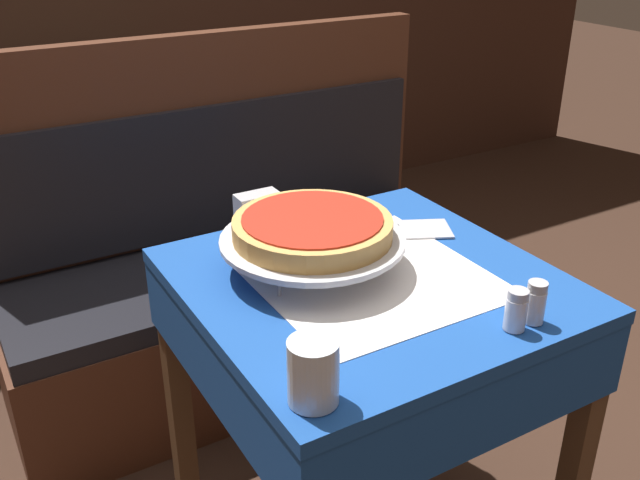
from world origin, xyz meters
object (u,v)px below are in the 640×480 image
Objects in this scene: dining_table_rear at (92,129)px; pizza_pan_stand at (313,241)px; napkin_holder at (258,212)px; booth_bench at (241,287)px; pepper_shaker at (535,302)px; salt_shaker at (516,310)px; dining_table_front at (368,325)px; deep_dish_pizza at (312,227)px; water_glass_near at (313,372)px; condiment_caddy at (94,87)px; pizza_server at (401,229)px.

pizza_pan_stand reaches higher than dining_table_rear.
booth_bench is at bearing 71.81° from napkin_holder.
salt_shaker is at bearing 180.00° from pepper_shaker.
pizza_pan_stand is 0.45m from pepper_shaker.
dining_table_front is 0.52× the size of booth_bench.
deep_dish_pizza is (0.07, -1.57, 0.20)m from dining_table_rear.
napkin_holder is at bearing 71.70° from water_glass_near.
booth_bench is at bearing 78.15° from deep_dish_pizza.
water_glass_near is (-0.21, -0.37, -0.04)m from deep_dish_pizza.
deep_dish_pizza is at bearing -86.25° from napkin_holder.
condiment_caddy is (-0.11, 1.70, 0.16)m from dining_table_front.
booth_bench reaches higher than condiment_caddy.
pepper_shaker reaches higher than salt_shaker.
pepper_shaker is (0.09, -1.12, 0.50)m from booth_bench.
water_glass_near reaches higher than dining_table_front.
deep_dish_pizza is 1.94× the size of condiment_caddy.
booth_bench is at bearing -77.70° from condiment_caddy.
water_glass_near is at bearing -94.21° from dining_table_rear.
booth_bench is 0.94m from deep_dish_pizza.
napkin_holder is at bearing 109.24° from salt_shaker.
condiment_caddy is (-0.23, 1.99, 0.00)m from salt_shaker.
pepper_shaker is at bearing -66.89° from napkin_holder.
dining_table_front is at bearing -47.16° from deep_dish_pizza.
deep_dish_pizza is 3.05× the size of water_glass_near.
dining_table_front is 1.00× the size of dining_table_rear.
pizza_pan_stand is 3.78× the size of napkin_holder.
pizza_server is (0.18, 0.15, 0.12)m from dining_table_front.
dining_table_rear is 0.93m from booth_bench.
dining_table_rear is (-0.15, 1.66, 0.01)m from dining_table_front.
pizza_pan_stand is at bearing 117.36° from salt_shaker.
dining_table_front is at bearing -47.16° from pizza_pan_stand.
booth_bench is at bearing -74.79° from dining_table_rear.
salt_shaker is at bearing -99.12° from pizza_server.
deep_dish_pizza is at bearing -135.00° from pizza_pan_stand.
salt_shaker is at bearing -82.29° from dining_table_rear.
dining_table_front is 7.30× the size of water_glass_near.
pizza_server is at bearing -30.93° from napkin_holder.
dining_table_front is 2.39× the size of deep_dish_pizza.
pepper_shaker is at bearing -0.79° from water_glass_near.
dining_table_rear is 1.36m from napkin_holder.
condiment_caddy is at bearing 93.84° from dining_table_front.
dining_table_rear is at bearing 99.06° from pepper_shaker.
dining_table_front is at bearing -95.10° from booth_bench.
condiment_caddy reaches higher than deep_dish_pizza.
dining_table_rear is 2.39× the size of deep_dish_pizza.
dining_table_rear is 9.62× the size of pepper_shaker.
condiment_caddy is (-0.02, 1.38, -0.00)m from napkin_holder.
pizza_server is at bearing 12.09° from pizza_pan_stand.
pepper_shaker reaches higher than pizza_pan_stand.
napkin_holder is (-0.01, 0.22, -0.05)m from deep_dish_pizza.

